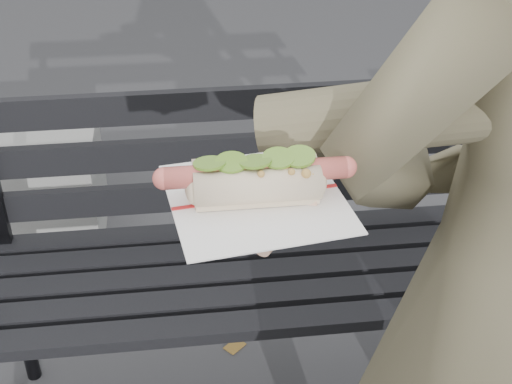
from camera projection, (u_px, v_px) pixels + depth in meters
park_bench at (259, 237)px, 1.79m from camera, size 1.50×0.44×0.88m
held_hotdog at (413, 128)px, 0.85m from camera, size 0.63×0.31×0.20m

